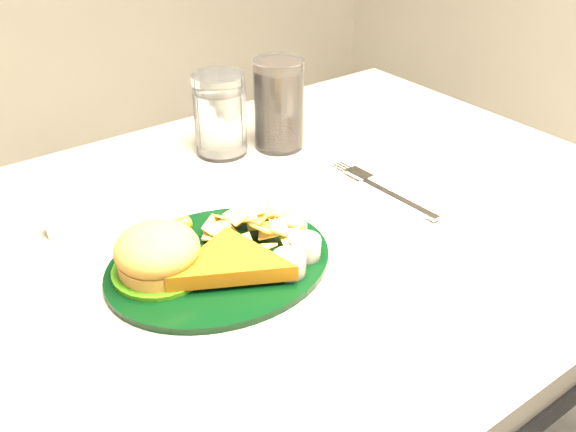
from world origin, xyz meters
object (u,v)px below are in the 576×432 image
(water_glass, at_px, (220,115))
(cola_glass, at_px, (279,105))
(table, at_px, (259,423))
(fork_napkin, at_px, (394,196))
(dinner_plate, at_px, (218,245))

(water_glass, height_order, cola_glass, cola_glass)
(table, xyz_separation_m, cola_glass, (0.19, 0.20, 0.45))
(cola_glass, relative_size, fork_napkin, 0.82)
(dinner_plate, relative_size, cola_glass, 1.90)
(dinner_plate, distance_m, water_glass, 0.33)
(fork_napkin, bearing_deg, dinner_plate, 175.38)
(dinner_plate, bearing_deg, cola_glass, 44.78)
(table, xyz_separation_m, fork_napkin, (0.22, -0.05, 0.38))
(dinner_plate, xyz_separation_m, water_glass, (0.17, 0.27, 0.03))
(table, distance_m, fork_napkin, 0.44)
(table, xyz_separation_m, dinner_plate, (-0.07, -0.04, 0.41))
(dinner_plate, bearing_deg, table, 30.62)
(cola_glass, bearing_deg, fork_napkin, -83.79)
(water_glass, xyz_separation_m, cola_glass, (0.09, -0.04, 0.01))
(table, height_order, water_glass, water_glass)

